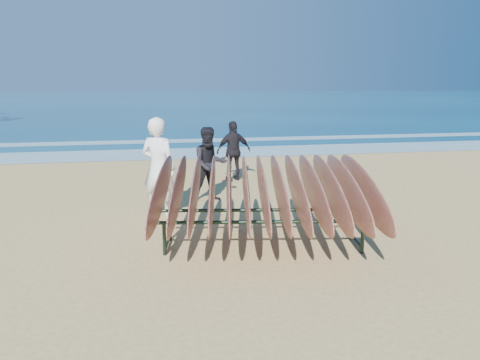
{
  "coord_description": "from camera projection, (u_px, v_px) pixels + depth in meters",
  "views": [
    {
      "loc": [
        -1.38,
        -6.56,
        2.55
      ],
      "look_at": [
        0.0,
        0.8,
        0.95
      ],
      "focal_mm": 35.0,
      "sensor_mm": 36.0,
      "label": 1
    }
  ],
  "objects": [
    {
      "name": "ground",
      "position": [
        250.0,
        252.0,
        7.09
      ],
      "size": [
        120.0,
        120.0,
        0.0
      ],
      "primitive_type": "plane",
      "color": "tan",
      "rests_on": "ground"
    },
    {
      "name": "ocean",
      "position": [
        162.0,
        100.0,
        59.95
      ],
      "size": [
        160.0,
        160.0,
        0.0
      ],
      "primitive_type": "plane",
      "color": "navy",
      "rests_on": "ground"
    },
    {
      "name": "foam_near",
      "position": [
        193.0,
        153.0,
        16.7
      ],
      "size": [
        160.0,
        160.0,
        0.0
      ],
      "primitive_type": "plane",
      "color": "white",
      "rests_on": "ground"
    },
    {
      "name": "foam_far",
      "position": [
        186.0,
        141.0,
        20.06
      ],
      "size": [
        160.0,
        160.0,
        0.0
      ],
      "primitive_type": "plane",
      "color": "white",
      "rests_on": "ground"
    },
    {
      "name": "surfboard_rack",
      "position": [
        263.0,
        191.0,
        7.14
      ],
      "size": [
        3.62,
        3.53,
        1.44
      ],
      "rotation": [
        0.0,
        0.0,
        -0.16
      ],
      "color": "black",
      "rests_on": "ground"
    },
    {
      "name": "person_white",
      "position": [
        159.0,
        168.0,
        8.77
      ],
      "size": [
        0.83,
        0.75,
        1.89
      ],
      "primitive_type": "imported",
      "rotation": [
        0.0,
        0.0,
        2.59
      ],
      "color": "white",
      "rests_on": "ground"
    },
    {
      "name": "person_dark_a",
      "position": [
        210.0,
        164.0,
        9.99
      ],
      "size": [
        0.87,
        0.73,
        1.59
      ],
      "primitive_type": "imported",
      "rotation": [
        0.0,
        0.0,
        0.18
      ],
      "color": "black",
      "rests_on": "ground"
    },
    {
      "name": "person_dark_b",
      "position": [
        234.0,
        151.0,
        12.03
      ],
      "size": [
        0.94,
        0.48,
        1.53
      ],
      "primitive_type": "imported",
      "rotation": [
        0.0,
        0.0,
        3.27
      ],
      "color": "black",
      "rests_on": "ground"
    }
  ]
}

